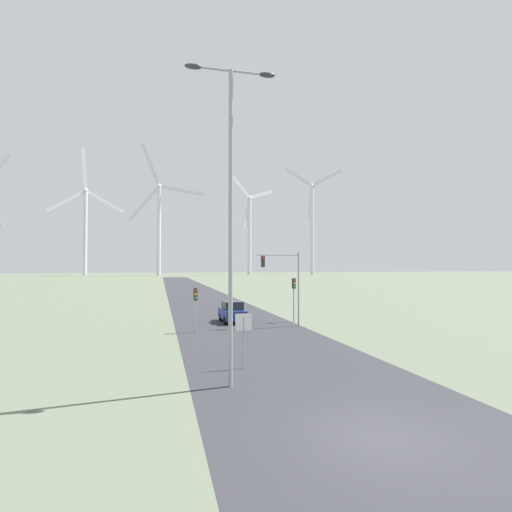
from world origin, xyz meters
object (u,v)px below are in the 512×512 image
wind_turbine_far_right (312,221)px  stop_sign_near (244,330)px  traffic_light_post_near_left (195,300)px  wind_turbine_center (159,219)px  traffic_light_mast_overhead (284,274)px  wind_turbine_left (85,222)px  wind_turbine_right (249,227)px  traffic_light_post_near_right (294,290)px  streetlamp (231,191)px  car_approaching (232,312)px

wind_turbine_far_right → stop_sign_near: bearing=-112.5°
wind_turbine_far_right → traffic_light_post_near_left: bearing=-114.0°
wind_turbine_center → wind_turbine_far_right: (84.64, -6.87, 0.50)m
traffic_light_mast_overhead → wind_turbine_left: 211.09m
wind_turbine_right → wind_turbine_far_right: size_ratio=0.92×
traffic_light_post_near_left → traffic_light_post_near_right: bearing=21.1°
stop_sign_near → wind_turbine_center: (-4.59, 200.45, 28.28)m
wind_turbine_left → traffic_light_post_near_left: bearing=-78.2°
streetlamp → traffic_light_post_near_left: (-0.24, 13.63, -5.52)m
streetlamp → wind_turbine_far_right: wind_turbine_far_right is taller
wind_turbine_center → wind_turbine_right: wind_turbine_center is taller
traffic_light_post_near_right → car_approaching: (-5.24, 1.14, -1.88)m
wind_turbine_left → wind_turbine_center: (39.33, -15.25, 0.77)m
wind_turbine_center → wind_turbine_right: size_ratio=1.25×
traffic_light_post_near_right → traffic_light_mast_overhead: (-1.58, -2.30, 1.42)m
car_approaching → stop_sign_near: bearing=-98.2°
stop_sign_near → wind_turbine_right: 211.07m
wind_turbine_far_right → car_approaching: bearing=-113.6°
traffic_light_post_near_right → wind_turbine_center: 188.42m
wind_turbine_left → wind_turbine_far_right: bearing=-10.1°
wind_turbine_right → wind_turbine_left: bearing=172.9°
wind_turbine_left → wind_turbine_right: bearing=-7.1°
car_approaching → wind_turbine_far_right: bearing=66.4°
car_approaching → wind_turbine_center: bearing=92.1°
wind_turbine_left → traffic_light_mast_overhead: bearing=-76.3°
wind_turbine_center → wind_turbine_left: bearing=158.8°
streetlamp → stop_sign_near: (1.09, 2.61, -6.08)m
traffic_light_post_near_left → wind_turbine_far_right: bearing=66.0°
traffic_light_mast_overhead → car_approaching: 6.01m
traffic_light_post_near_right → wind_turbine_right: (38.49, 190.03, 24.40)m
car_approaching → wind_turbine_right: size_ratio=0.07×
streetlamp → wind_turbine_far_right: bearing=67.5°
wind_turbine_center → traffic_light_post_near_right: bearing=-86.3°
wind_turbine_left → streetlamp: bearing=-78.9°
wind_turbine_right → streetlamp: bearing=-102.8°
stop_sign_near → car_approaching: 15.74m
streetlamp → traffic_light_post_near_left: streetlamp is taller
wind_turbine_left → car_approaching: bearing=-77.0°
streetlamp → wind_turbine_center: (-3.50, 203.05, 22.20)m
traffic_light_mast_overhead → wind_turbine_right: bearing=78.2°
car_approaching → wind_turbine_left: size_ratio=0.06×
traffic_light_post_near_left → wind_turbine_left: 210.79m
wind_turbine_left → wind_turbine_right: (89.88, -11.26, -2.13)m
traffic_light_post_near_left → traffic_light_post_near_right: traffic_light_post_near_right is taller
stop_sign_near → wind_turbine_far_right: (80.05, 193.57, 28.78)m
traffic_light_post_near_right → traffic_light_mast_overhead: 3.13m
traffic_light_mast_overhead → wind_turbine_far_right: bearing=67.8°
wind_turbine_center → traffic_light_post_near_left: bearing=-89.0°
stop_sign_near → wind_turbine_left: (-43.92, 215.70, 27.50)m
traffic_light_mast_overhead → wind_turbine_far_right: (74.16, 181.46, 26.39)m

